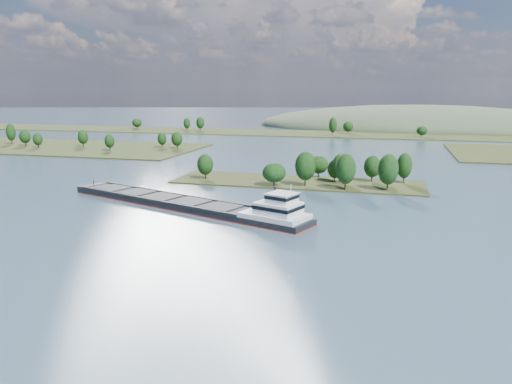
% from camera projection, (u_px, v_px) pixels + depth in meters
% --- Properties ---
extents(ground, '(1800.00, 1800.00, 0.00)m').
position_uv_depth(ground, '(259.00, 220.00, 144.92)').
color(ground, '#3B5566').
rests_on(ground, ground).
extents(tree_island, '(100.00, 32.99, 14.84)m').
position_uv_depth(tree_island, '(314.00, 174.00, 197.10)').
color(tree_island, '#2A3316').
rests_on(tree_island, ground).
extents(back_shoreline, '(900.00, 60.00, 15.81)m').
position_uv_depth(back_shoreline, '(356.00, 134.00, 407.19)').
color(back_shoreline, '#2A3316').
rests_on(back_shoreline, ground).
extents(hill_west, '(320.00, 160.00, 44.00)m').
position_uv_depth(hill_west, '(418.00, 127.00, 488.26)').
color(hill_west, '#404F36').
rests_on(hill_west, ground).
extents(cargo_barge, '(91.75, 42.39, 12.66)m').
position_uv_depth(cargo_barge, '(196.00, 205.00, 156.52)').
color(cargo_barge, black).
rests_on(cargo_barge, ground).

